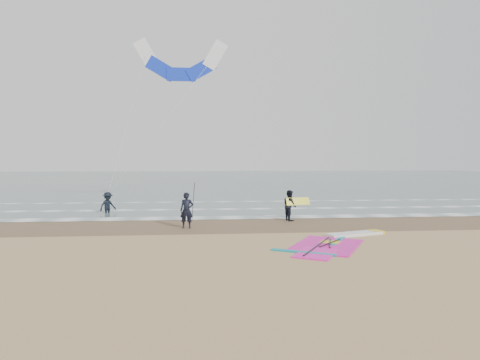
{
  "coord_description": "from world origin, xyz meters",
  "views": [
    {
      "loc": [
        -3.67,
        -14.36,
        3.22
      ],
      "look_at": [
        -1.91,
        5.0,
        2.2
      ],
      "focal_mm": 32.0,
      "sensor_mm": 36.0,
      "label": 1
    }
  ],
  "objects": [
    {
      "name": "ground",
      "position": [
        0.0,
        0.0,
        0.0
      ],
      "size": [
        120.0,
        120.0,
        0.0
      ],
      "primitive_type": "plane",
      "color": "tan",
      "rests_on": "ground"
    },
    {
      "name": "held_pole",
      "position": [
        -4.04,
        5.11,
        1.21
      ],
      "size": [
        0.17,
        0.86,
        1.82
      ],
      "color": "black",
      "rests_on": "ground"
    },
    {
      "name": "surf_kite",
      "position": [
        -4.98,
        14.5,
        9.37
      ],
      "size": [
        7.25,
        3.76,
        10.08
      ],
      "color": "white",
      "rests_on": "ground"
    },
    {
      "name": "person_standing",
      "position": [
        -4.34,
        5.11,
        0.82
      ],
      "size": [
        0.63,
        0.44,
        1.64
      ],
      "primitive_type": "imported",
      "rotation": [
        0.0,
        0.0,
        -0.08
      ],
      "color": "black",
      "rests_on": "ground"
    },
    {
      "name": "foam_waterline",
      "position": [
        0.0,
        10.44,
        0.03
      ],
      "size": [
        120.0,
        9.15,
        0.02
      ],
      "color": "white",
      "rests_on": "ground"
    },
    {
      "name": "sea_water",
      "position": [
        0.0,
        48.0,
        0.01
      ],
      "size": [
        120.0,
        80.0,
        0.02
      ],
      "primitive_type": "cube",
      "color": "#47605E",
      "rests_on": "ground"
    },
    {
      "name": "person_wading",
      "position": [
        -9.07,
        10.84,
        0.79
      ],
      "size": [
        1.14,
        1.13,
        1.58
      ],
      "primitive_type": "imported",
      "rotation": [
        0.0,
        0.0,
        0.77
      ],
      "color": "black",
      "rests_on": "ground"
    },
    {
      "name": "wet_sand_band",
      "position": [
        0.0,
        6.0,
        0.0
      ],
      "size": [
        120.0,
        5.0,
        0.01
      ],
      "primitive_type": "cube",
      "color": "brown",
      "rests_on": "ground"
    },
    {
      "name": "carried_kiteboard",
      "position": [
        1.23,
        6.94,
        0.99
      ],
      "size": [
        1.3,
        0.51,
        0.39
      ],
      "color": "yellow",
      "rests_on": "ground"
    },
    {
      "name": "windsurf_rig",
      "position": [
        1.39,
        1.23,
        0.03
      ],
      "size": [
        5.32,
        5.03,
        0.13
      ],
      "color": "white",
      "rests_on": "ground"
    },
    {
      "name": "person_walking",
      "position": [
        0.83,
        7.04,
        0.78
      ],
      "size": [
        0.75,
        0.88,
        1.57
      ],
      "primitive_type": "imported",
      "rotation": [
        0.0,
        0.0,
        1.8
      ],
      "color": "black",
      "rests_on": "ground"
    }
  ]
}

